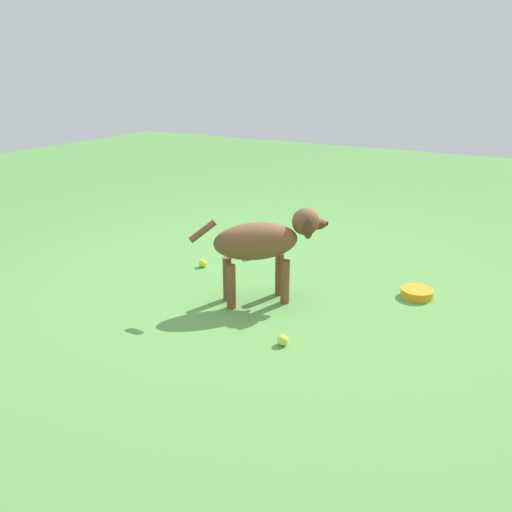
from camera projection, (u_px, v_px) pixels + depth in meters
name	position (u px, v px, depth m)	size (l,w,h in m)	color
ground	(253.00, 284.00, 3.87)	(14.00, 14.00, 0.00)	#548C42
dog	(264.00, 242.00, 3.45)	(0.73, 0.68, 0.64)	brown
tennis_ball_0	(203.00, 263.00, 4.17)	(0.07, 0.07, 0.07)	yellow
tennis_ball_1	(249.00, 255.00, 4.34)	(0.07, 0.07, 0.07)	#D2E02B
tennis_ball_2	(283.00, 340.00, 3.01)	(0.07, 0.07, 0.07)	#C1DD3F
water_bowl	(417.00, 293.00, 3.63)	(0.22, 0.22, 0.06)	orange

